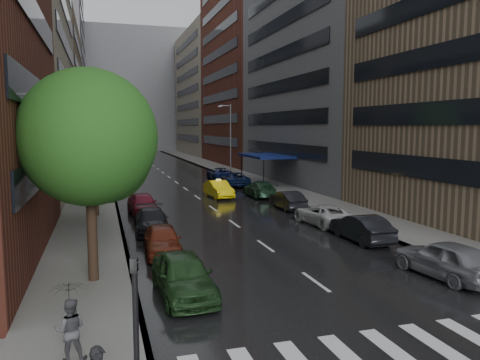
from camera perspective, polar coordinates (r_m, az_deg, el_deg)
name	(u,v)px	position (r m, az deg, el deg)	size (l,w,h in m)	color
ground	(370,321)	(16.32, 15.57, -16.21)	(220.00, 220.00, 0.00)	gray
road	(165,174)	(63.52, -9.16, 0.73)	(14.00, 140.00, 0.01)	black
sidewalk_left	(95,175)	(62.99, -17.31, 0.54)	(4.00, 140.00, 0.15)	gray
sidewalk_right	(229,172)	(65.28, -1.31, 1.03)	(4.00, 140.00, 0.15)	gray
crosswalk	(415,347)	(14.93, 20.56, -18.57)	(13.15, 2.80, 0.01)	silver
buildings_left	(46,57)	(72.46, -22.55, 13.70)	(8.00, 108.00, 38.00)	maroon
buildings_right	(255,70)	(73.68, 1.87, 13.30)	(8.05, 109.10, 36.00)	#937A5B
building_far	(130,91)	(131.30, -13.25, 10.54)	(40.00, 14.00, 32.00)	slate
tree_near	(89,138)	(19.09, -17.96, 4.93)	(5.34, 5.34, 8.51)	#382619
tree_mid	(94,137)	(33.49, -17.42, 5.03)	(5.11, 5.11, 8.15)	#382619
tree_far	(95,126)	(47.35, -17.26, 6.29)	(5.81, 5.81, 9.26)	#382619
taxi	(219,189)	(41.72, -2.64, -1.11)	(1.58, 4.53, 1.49)	yellow
parked_cars_left	(157,229)	(25.84, -10.14, -5.88)	(2.22, 21.88, 1.61)	#1D3D1B
parked_cars_right	(272,194)	(38.93, 3.95, -1.69)	(2.99, 43.32, 1.61)	slate
ped_black_umbrella	(70,315)	(13.35, -20.06, -15.21)	(0.96, 0.98, 2.09)	#47464B
traffic_light	(136,323)	(10.23, -12.58, -16.70)	(0.18, 0.15, 3.45)	black
street_lamp_left	(106,143)	(42.71, -16.06, 4.40)	(1.74, 0.22, 9.00)	gray
street_lamp_right	(230,138)	(59.85, -1.23, 5.16)	(1.74, 0.22, 9.00)	gray
awning	(266,156)	(50.77, 3.15, 2.94)	(4.00, 8.00, 3.12)	navy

